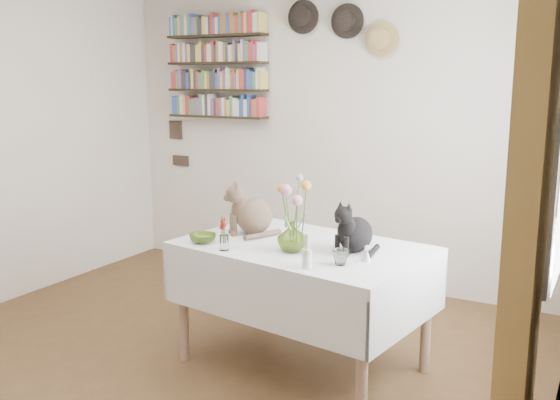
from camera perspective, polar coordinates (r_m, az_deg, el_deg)
The scene contains 15 objects.
room at distance 3.46m, azimuth -10.91°, elevation 2.63°, with size 4.08×4.58×2.58m.
curtain at distance 2.59m, azimuth 21.57°, elevation -3.00°, with size 0.12×0.38×2.10m, color brown.
dining_table at distance 3.78m, azimuth 2.07°, elevation -6.90°, with size 1.55×1.12×0.77m.
tabby_cat at distance 3.97m, azimuth -2.34°, elevation -0.57°, with size 0.23×0.30×0.35m, color brown, non-canonical shape.
black_cat at distance 3.58m, azimuth 6.95°, elevation -2.29°, with size 0.21×0.26×0.31m, color black, non-canonical shape.
flower_vase at distance 3.57m, azimuth 1.11°, elevation -3.36°, with size 0.17×0.17×0.18m, color #94B446.
green_bowl at distance 3.80m, azimuth -7.07°, elevation -3.50°, with size 0.16×0.16×0.05m, color #94B446.
drinking_glass at distance 3.34m, azimuth 5.56°, elevation -5.22°, with size 0.09×0.09×0.09m, color white.
candlestick at distance 3.26m, azimuth 2.49°, elevation -5.20°, with size 0.05×0.05×0.19m.
berry_jar at distance 3.61m, azimuth -5.13°, elevation -3.08°, with size 0.06×0.06×0.22m.
porcelain_figurine at distance 3.42m, azimuth 7.95°, elevation -4.95°, with size 0.05×0.05×0.09m.
flower_bouquet at distance 3.53m, azimuth 1.26°, elevation 0.70°, with size 0.17×0.12×0.39m.
bookshelf_unit at distance 5.81m, azimuth -5.79°, elevation 11.97°, with size 1.00×0.16×0.91m.
wall_hats at distance 5.26m, azimuth 5.72°, elevation 15.61°, with size 0.98×0.09×0.48m.
wall_art_plaques at distance 6.21m, azimuth -9.33°, elevation 5.19°, with size 0.21×0.02×0.44m.
Camera 1 is at (2.19, -2.63, 1.75)m, focal length 40.00 mm.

